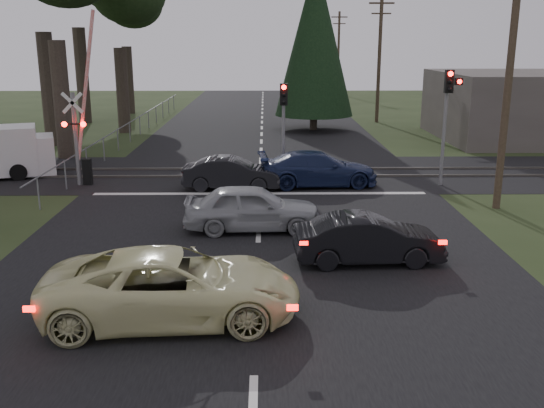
{
  "coord_description": "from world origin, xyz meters",
  "views": [
    {
      "loc": [
        0.21,
        -14.83,
        5.77
      ],
      "look_at": [
        0.41,
        1.81,
        1.3
      ],
      "focal_mm": 40.0,
      "sensor_mm": 36.0,
      "label": 1
    }
  ],
  "objects_px": {
    "blue_sedan": "(318,169)",
    "dark_car_far": "(232,173)",
    "crossing_signal": "(81,136)",
    "traffic_signal_right": "(448,105)",
    "utility_pole_mid": "(379,57)",
    "cream_coupe": "(172,286)",
    "traffic_signal_center": "(284,115)",
    "dark_hatchback": "(368,239)",
    "utility_pole_far": "(338,51)",
    "silver_car": "(252,208)",
    "utility_pole_near": "(509,74)"
  },
  "relations": [
    {
      "from": "traffic_signal_right",
      "to": "silver_car",
      "type": "bearing_deg",
      "value": -142.3
    },
    {
      "from": "silver_car",
      "to": "dark_hatchback",
      "type": "bearing_deg",
      "value": -134.4
    },
    {
      "from": "utility_pole_far",
      "to": "dark_car_far",
      "type": "height_order",
      "value": "utility_pole_far"
    },
    {
      "from": "utility_pole_far",
      "to": "crossing_signal",
      "type": "bearing_deg",
      "value": -109.23
    },
    {
      "from": "blue_sedan",
      "to": "dark_car_far",
      "type": "bearing_deg",
      "value": 93.82
    },
    {
      "from": "utility_pole_near",
      "to": "traffic_signal_right",
      "type": "bearing_deg",
      "value": 105.34
    },
    {
      "from": "blue_sedan",
      "to": "dark_car_far",
      "type": "height_order",
      "value": "blue_sedan"
    },
    {
      "from": "utility_pole_near",
      "to": "utility_pole_mid",
      "type": "bearing_deg",
      "value": 90.0
    },
    {
      "from": "traffic_signal_right",
      "to": "utility_pole_far",
      "type": "distance_m",
      "value": 45.56
    },
    {
      "from": "utility_pole_near",
      "to": "utility_pole_mid",
      "type": "relative_size",
      "value": 1.0
    },
    {
      "from": "silver_car",
      "to": "blue_sedan",
      "type": "height_order",
      "value": "silver_car"
    },
    {
      "from": "traffic_signal_right",
      "to": "dark_hatchback",
      "type": "distance_m",
      "value": 10.39
    },
    {
      "from": "traffic_signal_center",
      "to": "dark_hatchback",
      "type": "relative_size",
      "value": 1.04
    },
    {
      "from": "traffic_signal_right",
      "to": "blue_sedan",
      "type": "relative_size",
      "value": 0.97
    },
    {
      "from": "traffic_signal_right",
      "to": "utility_pole_mid",
      "type": "relative_size",
      "value": 0.52
    },
    {
      "from": "utility_pole_mid",
      "to": "silver_car",
      "type": "distance_m",
      "value": 28.19
    },
    {
      "from": "traffic_signal_center",
      "to": "dark_hatchback",
      "type": "bearing_deg",
      "value": -79.0
    },
    {
      "from": "utility_pole_near",
      "to": "dark_car_far",
      "type": "height_order",
      "value": "utility_pole_near"
    },
    {
      "from": "crossing_signal",
      "to": "blue_sedan",
      "type": "relative_size",
      "value": 1.43
    },
    {
      "from": "traffic_signal_right",
      "to": "utility_pole_mid",
      "type": "xyz_separation_m",
      "value": [
        0.95,
        20.53,
        1.41
      ]
    },
    {
      "from": "dark_car_far",
      "to": "cream_coupe",
      "type": "bearing_deg",
      "value": 178.96
    },
    {
      "from": "crossing_signal",
      "to": "traffic_signal_center",
      "type": "distance_m",
      "value": 8.36
    },
    {
      "from": "crossing_signal",
      "to": "traffic_signal_right",
      "type": "xyz_separation_m",
      "value": [
        14.82,
        -0.31,
        1.26
      ]
    },
    {
      "from": "dark_hatchback",
      "to": "dark_car_far",
      "type": "bearing_deg",
      "value": 22.79
    },
    {
      "from": "traffic_signal_center",
      "to": "utility_pole_mid",
      "type": "bearing_deg",
      "value": 68.79
    },
    {
      "from": "dark_hatchback",
      "to": "blue_sedan",
      "type": "distance_m",
      "value": 9.03
    },
    {
      "from": "crossing_signal",
      "to": "dark_car_far",
      "type": "relative_size",
      "value": 1.78
    },
    {
      "from": "utility_pole_mid",
      "to": "utility_pole_far",
      "type": "relative_size",
      "value": 1.0
    },
    {
      "from": "utility_pole_near",
      "to": "utility_pole_far",
      "type": "relative_size",
      "value": 1.0
    },
    {
      "from": "cream_coupe",
      "to": "crossing_signal",
      "type": "bearing_deg",
      "value": 19.33
    },
    {
      "from": "dark_hatchback",
      "to": "utility_pole_mid",
      "type": "bearing_deg",
      "value": -13.64
    },
    {
      "from": "crossing_signal",
      "to": "dark_hatchback",
      "type": "bearing_deg",
      "value": -42.08
    },
    {
      "from": "crossing_signal",
      "to": "traffic_signal_right",
      "type": "height_order",
      "value": "crossing_signal"
    },
    {
      "from": "crossing_signal",
      "to": "cream_coupe",
      "type": "relative_size",
      "value": 1.28
    },
    {
      "from": "dark_car_far",
      "to": "utility_pole_mid",
      "type": "bearing_deg",
      "value": -22.63
    },
    {
      "from": "utility_pole_far",
      "to": "cream_coupe",
      "type": "xyz_separation_m",
      "value": [
        -10.27,
        -57.86,
        -3.97
      ]
    },
    {
      "from": "cream_coupe",
      "to": "silver_car",
      "type": "bearing_deg",
      "value": -18.08
    },
    {
      "from": "utility_pole_mid",
      "to": "dark_car_far",
      "type": "relative_size",
      "value": 2.3
    },
    {
      "from": "traffic_signal_center",
      "to": "utility_pole_near",
      "type": "xyz_separation_m",
      "value": [
        7.5,
        -4.68,
        1.92
      ]
    },
    {
      "from": "silver_car",
      "to": "dark_car_far",
      "type": "xyz_separation_m",
      "value": [
        -0.93,
        5.53,
        -0.08
      ]
    },
    {
      "from": "traffic_signal_right",
      "to": "dark_car_far",
      "type": "xyz_separation_m",
      "value": [
        -8.68,
        -0.46,
        -2.67
      ]
    },
    {
      "from": "traffic_signal_right",
      "to": "traffic_signal_center",
      "type": "relative_size",
      "value": 1.15
    },
    {
      "from": "traffic_signal_center",
      "to": "dark_car_far",
      "type": "xyz_separation_m",
      "value": [
        -2.13,
        -1.66,
        -2.16
      ]
    },
    {
      "from": "traffic_signal_center",
      "to": "traffic_signal_right",
      "type": "bearing_deg",
      "value": -10.41
    },
    {
      "from": "traffic_signal_center",
      "to": "blue_sedan",
      "type": "height_order",
      "value": "traffic_signal_center"
    },
    {
      "from": "crossing_signal",
      "to": "utility_pole_mid",
      "type": "xyz_separation_m",
      "value": [
        15.77,
        20.21,
        2.67
      ]
    },
    {
      "from": "traffic_signal_center",
      "to": "utility_pole_mid",
      "type": "distance_m",
      "value": 20.82
    },
    {
      "from": "utility_pole_far",
      "to": "blue_sedan",
      "type": "distance_m",
      "value": 46.04
    },
    {
      "from": "dark_car_far",
      "to": "silver_car",
      "type": "bearing_deg",
      "value": -168.42
    },
    {
      "from": "blue_sedan",
      "to": "dark_car_far",
      "type": "xyz_separation_m",
      "value": [
        -3.51,
        -0.53,
        -0.06
      ]
    }
  ]
}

